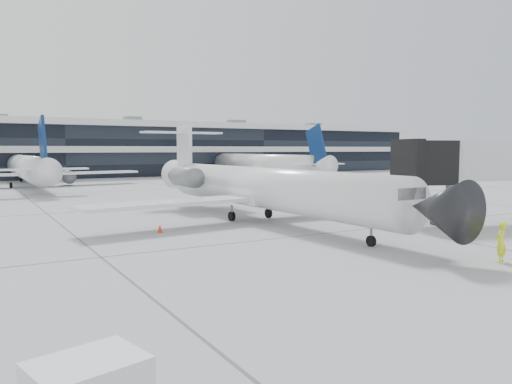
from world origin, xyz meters
TOP-DOWN VIEW (x-y plane):
  - ground at (0.00, 0.00)m, footprint 220.00×220.00m
  - terminal at (0.00, 82.00)m, footprint 170.00×22.00m
  - bg_jet_center at (-8.00, 55.00)m, footprint 32.00×40.00m
  - bg_jet_right at (32.00, 55.00)m, footprint 32.00×40.00m
  - regional_jet at (3.64, 7.00)m, footprint 27.67×34.48m
  - ramp_worker at (6.85, -11.06)m, footprint 0.85×0.68m
  - traffic_cone at (-4.79, 5.82)m, footprint 0.47×0.47m

SIDE VIEW (x-z plane):
  - ground at x=0.00m, z-range 0.00..0.00m
  - bg_jet_center at x=-8.00m, z-range -4.80..4.80m
  - bg_jet_right at x=32.00m, z-range -4.80..4.80m
  - traffic_cone at x=-4.79m, z-range -0.01..0.53m
  - ramp_worker at x=6.85m, z-range 0.00..2.03m
  - regional_jet at x=3.64m, z-range -1.26..6.70m
  - terminal at x=0.00m, z-range 0.00..10.00m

